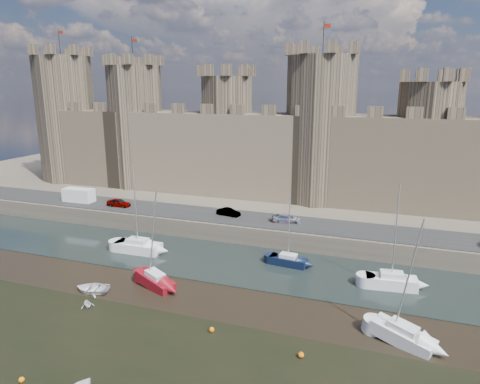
{
  "coord_description": "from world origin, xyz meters",
  "views": [
    {
      "loc": [
        12.97,
        -21.3,
        20.83
      ],
      "look_at": [
        -2.34,
        22.0,
        9.49
      ],
      "focal_mm": 32.0,
      "sensor_mm": 36.0,
      "label": 1
    }
  ],
  "objects_px": {
    "car_2": "(287,218)",
    "sailboat_4": "(155,280)",
    "van": "(79,195)",
    "sailboat_5": "(403,334)",
    "sailboat_1": "(288,260)",
    "car_1": "(228,212)",
    "sailboat_0": "(138,246)",
    "car_0": "(119,203)",
    "sailboat_2": "(391,281)"
  },
  "relations": [
    {
      "from": "car_2",
      "to": "sailboat_4",
      "type": "relative_size",
      "value": 0.37
    },
    {
      "from": "van",
      "to": "sailboat_5",
      "type": "xyz_separation_m",
      "value": [
        49.51,
        -20.43,
        -2.83
      ]
    },
    {
      "from": "sailboat_5",
      "to": "sailboat_1",
      "type": "bearing_deg",
      "value": 158.5
    },
    {
      "from": "car_1",
      "to": "sailboat_1",
      "type": "bearing_deg",
      "value": -119.16
    },
    {
      "from": "car_1",
      "to": "sailboat_0",
      "type": "xyz_separation_m",
      "value": [
        -8.23,
        -11.2,
        -2.22
      ]
    },
    {
      "from": "sailboat_1",
      "to": "car_2",
      "type": "bearing_deg",
      "value": 111.25
    },
    {
      "from": "car_0",
      "to": "car_2",
      "type": "xyz_separation_m",
      "value": [
        26.66,
        0.97,
        -0.07
      ]
    },
    {
      "from": "sailboat_1",
      "to": "sailboat_4",
      "type": "bearing_deg",
      "value": -133.48
    },
    {
      "from": "sailboat_4",
      "to": "car_2",
      "type": "bearing_deg",
      "value": 84.15
    },
    {
      "from": "car_1",
      "to": "car_2",
      "type": "bearing_deg",
      "value": -81.4
    },
    {
      "from": "van",
      "to": "sailboat_1",
      "type": "distance_m",
      "value": 37.84
    },
    {
      "from": "car_2",
      "to": "sailboat_2",
      "type": "xyz_separation_m",
      "value": [
        14.0,
        -10.87,
        -2.21
      ]
    },
    {
      "from": "car_1",
      "to": "car_2",
      "type": "xyz_separation_m",
      "value": [
        8.67,
        -0.15,
        0.0
      ]
    },
    {
      "from": "sailboat_0",
      "to": "car_1",
      "type": "bearing_deg",
      "value": 52.42
    },
    {
      "from": "car_2",
      "to": "sailboat_1",
      "type": "height_order",
      "value": "sailboat_1"
    },
    {
      "from": "sailboat_0",
      "to": "sailboat_5",
      "type": "bearing_deg",
      "value": -18.76
    },
    {
      "from": "car_0",
      "to": "car_1",
      "type": "relative_size",
      "value": 1.08
    },
    {
      "from": "van",
      "to": "sailboat_4",
      "type": "xyz_separation_m",
      "value": [
        24.79,
        -18.29,
        -2.83
      ]
    },
    {
      "from": "sailboat_4",
      "to": "sailboat_5",
      "type": "height_order",
      "value": "sailboat_5"
    },
    {
      "from": "sailboat_1",
      "to": "sailboat_4",
      "type": "xyz_separation_m",
      "value": [
        -12.06,
        -10.25,
        0.06
      ]
    },
    {
      "from": "car_0",
      "to": "sailboat_2",
      "type": "xyz_separation_m",
      "value": [
        40.65,
        -9.9,
        -2.27
      ]
    },
    {
      "from": "car_1",
      "to": "sailboat_2",
      "type": "xyz_separation_m",
      "value": [
        22.67,
        -11.02,
        -2.2
      ]
    },
    {
      "from": "car_0",
      "to": "sailboat_2",
      "type": "bearing_deg",
      "value": -102.54
    },
    {
      "from": "car_1",
      "to": "sailboat_2",
      "type": "height_order",
      "value": "sailboat_2"
    },
    {
      "from": "car_0",
      "to": "sailboat_4",
      "type": "bearing_deg",
      "value": -135.56
    },
    {
      "from": "sailboat_1",
      "to": "sailboat_2",
      "type": "relative_size",
      "value": 0.79
    },
    {
      "from": "sailboat_2",
      "to": "sailboat_5",
      "type": "distance_m",
      "value": 10.26
    },
    {
      "from": "car_2",
      "to": "sailboat_4",
      "type": "bearing_deg",
      "value": 142.17
    },
    {
      "from": "sailboat_0",
      "to": "sailboat_1",
      "type": "bearing_deg",
      "value": 5.68
    },
    {
      "from": "sailboat_0",
      "to": "sailboat_5",
      "type": "height_order",
      "value": "sailboat_0"
    },
    {
      "from": "car_2",
      "to": "van",
      "type": "height_order",
      "value": "van"
    },
    {
      "from": "car_1",
      "to": "sailboat_0",
      "type": "relative_size",
      "value": 0.31
    },
    {
      "from": "van",
      "to": "sailboat_4",
      "type": "distance_m",
      "value": 30.94
    },
    {
      "from": "car_1",
      "to": "sailboat_2",
      "type": "bearing_deg",
      "value": -106.33
    },
    {
      "from": "sailboat_0",
      "to": "sailboat_4",
      "type": "height_order",
      "value": "sailboat_0"
    },
    {
      "from": "car_1",
      "to": "van",
      "type": "distance_m",
      "value": 25.86
    },
    {
      "from": "sailboat_0",
      "to": "sailboat_5",
      "type": "xyz_separation_m",
      "value": [
        31.89,
        -10.03,
        -0.08
      ]
    },
    {
      "from": "sailboat_0",
      "to": "sailboat_5",
      "type": "distance_m",
      "value": 33.43
    },
    {
      "from": "car_1",
      "to": "sailboat_5",
      "type": "relative_size",
      "value": 0.32
    },
    {
      "from": "car_2",
      "to": "sailboat_0",
      "type": "height_order",
      "value": "sailboat_0"
    },
    {
      "from": "car_1",
      "to": "sailboat_0",
      "type": "distance_m",
      "value": 14.08
    },
    {
      "from": "sailboat_4",
      "to": "sailboat_5",
      "type": "distance_m",
      "value": 24.8
    },
    {
      "from": "car_0",
      "to": "van",
      "type": "height_order",
      "value": "van"
    },
    {
      "from": "sailboat_2",
      "to": "car_1",
      "type": "bearing_deg",
      "value": 147.17
    },
    {
      "from": "car_0",
      "to": "sailboat_4",
      "type": "relative_size",
      "value": 0.35
    },
    {
      "from": "car_0",
      "to": "sailboat_1",
      "type": "bearing_deg",
      "value": -103.77
    },
    {
      "from": "car_0",
      "to": "car_2",
      "type": "bearing_deg",
      "value": -86.77
    },
    {
      "from": "sailboat_0",
      "to": "sailboat_4",
      "type": "relative_size",
      "value": 1.03
    },
    {
      "from": "car_1",
      "to": "sailboat_4",
      "type": "xyz_separation_m",
      "value": [
        -1.05,
        -19.1,
        -2.29
      ]
    },
    {
      "from": "van",
      "to": "sailboat_5",
      "type": "relative_size",
      "value": 0.46
    }
  ]
}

